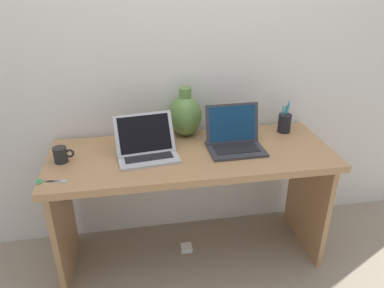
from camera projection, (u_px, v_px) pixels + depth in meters
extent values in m
plane|color=gray|center=(192.00, 253.00, 2.32)|extent=(6.00, 6.00, 0.00)
cube|color=silver|center=(182.00, 53.00, 2.08)|extent=(4.40, 0.04, 2.40)
cube|color=#AD7F51|center=(192.00, 155.00, 2.01)|extent=(1.56, 0.59, 0.04)
cube|color=#AD7F51|center=(63.00, 222.00, 2.05)|extent=(0.03, 0.50, 0.69)
cube|color=#AD7F51|center=(308.00, 197.00, 2.28)|extent=(0.03, 0.50, 0.69)
cube|color=#B2B2B7|center=(148.00, 156.00, 1.94)|extent=(0.34, 0.27, 0.01)
cube|color=black|center=(148.00, 155.00, 1.93)|extent=(0.27, 0.17, 0.00)
cube|color=#B2B2B7|center=(145.00, 134.00, 1.95)|extent=(0.33, 0.16, 0.20)
cube|color=black|center=(145.00, 134.00, 1.95)|extent=(0.29, 0.14, 0.18)
cube|color=#333338|center=(236.00, 149.00, 2.01)|extent=(0.31, 0.23, 0.01)
cube|color=black|center=(236.00, 148.00, 2.01)|extent=(0.25, 0.14, 0.00)
cube|color=#333338|center=(232.00, 124.00, 2.04)|extent=(0.30, 0.07, 0.22)
cube|color=navy|center=(232.00, 124.00, 2.04)|extent=(0.27, 0.06, 0.20)
ellipsoid|color=#5B843D|center=(185.00, 116.00, 2.15)|extent=(0.20, 0.20, 0.25)
cylinder|color=#5B843D|center=(185.00, 93.00, 2.09)|extent=(0.07, 0.07, 0.06)
cylinder|color=black|center=(60.00, 155.00, 1.88)|extent=(0.07, 0.07, 0.08)
torus|color=black|center=(70.00, 153.00, 1.88)|extent=(0.05, 0.01, 0.05)
cylinder|color=black|center=(284.00, 123.00, 2.22)|extent=(0.08, 0.08, 0.11)
cylinder|color=#4CA566|center=(284.00, 116.00, 2.21)|extent=(0.02, 0.01, 0.13)
cylinder|color=#338CBF|center=(286.00, 115.00, 2.21)|extent=(0.03, 0.02, 0.14)
cylinder|color=#338CBF|center=(283.00, 117.00, 2.20)|extent=(0.01, 0.03, 0.13)
cylinder|color=#338CBF|center=(285.00, 114.00, 2.21)|extent=(0.04, 0.02, 0.16)
cube|color=#B7B7BC|center=(56.00, 181.00, 1.72)|extent=(0.10, 0.02, 0.00)
cube|color=#B7B7BC|center=(56.00, 182.00, 1.72)|extent=(0.10, 0.03, 0.00)
torus|color=#4CA566|center=(39.00, 182.00, 1.71)|extent=(0.03, 0.04, 0.01)
torus|color=#4CA566|center=(39.00, 181.00, 1.72)|extent=(0.03, 0.03, 0.01)
cube|color=white|center=(186.00, 248.00, 2.34)|extent=(0.07, 0.07, 0.03)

